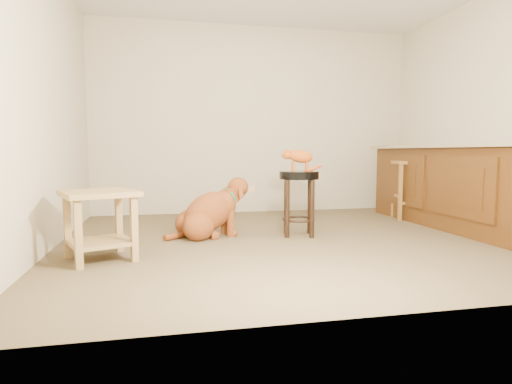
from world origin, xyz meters
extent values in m
cube|color=brown|center=(0.00, 0.00, 0.00)|extent=(4.50, 4.00, 0.01)
cube|color=beige|center=(0.00, 2.00, 1.30)|extent=(4.50, 0.04, 2.60)
cube|color=beige|center=(0.00, -2.00, 1.30)|extent=(4.50, 0.04, 2.60)
cube|color=beige|center=(-2.25, 0.00, 1.30)|extent=(0.04, 4.00, 2.60)
cube|color=beige|center=(2.25, 0.00, 1.30)|extent=(0.04, 4.00, 2.60)
cube|color=#502D0E|center=(1.95, 0.30, 0.45)|extent=(0.60, 2.50, 0.90)
cube|color=gray|center=(1.92, 0.30, 0.92)|extent=(0.70, 2.56, 0.04)
cube|color=black|center=(1.99, 0.30, 0.05)|extent=(0.52, 2.50, 0.10)
cube|color=#502D0E|center=(1.64, -0.25, 0.50)|extent=(0.02, 0.90, 0.62)
cube|color=#502D0E|center=(1.64, 0.85, 0.50)|extent=(0.02, 0.90, 0.62)
cube|color=#41240B|center=(1.63, -0.25, 0.50)|extent=(0.02, 0.60, 0.40)
cube|color=#41240B|center=(1.63, 0.85, 0.50)|extent=(0.02, 0.60, 0.40)
cylinder|color=black|center=(0.21, 0.26, 0.29)|extent=(0.05, 0.05, 0.58)
cylinder|color=black|center=(-0.03, 0.32, 0.29)|extent=(0.05, 0.05, 0.58)
cylinder|color=black|center=(0.15, 0.02, 0.29)|extent=(0.05, 0.05, 0.58)
cylinder|color=black|center=(-0.09, 0.08, 0.29)|extent=(0.05, 0.05, 0.58)
torus|color=black|center=(0.06, 0.17, 0.17)|extent=(0.41, 0.41, 0.03)
cylinder|color=black|center=(0.06, 0.17, 0.62)|extent=(0.40, 0.40, 0.08)
cube|color=brown|center=(1.97, 1.01, 0.35)|extent=(0.06, 0.06, 0.70)
cube|color=brown|center=(1.66, 1.10, 0.35)|extent=(0.06, 0.06, 0.70)
cube|color=brown|center=(1.88, 0.70, 0.35)|extent=(0.06, 0.06, 0.70)
cube|color=brown|center=(1.57, 0.79, 0.35)|extent=(0.06, 0.06, 0.70)
cube|color=brown|center=(1.77, 0.90, 0.72)|extent=(0.50, 0.50, 0.04)
cube|color=#9A7A47|center=(-1.66, -0.20, 0.26)|extent=(0.07, 0.07, 0.51)
cube|color=#9A7A47|center=(-2.04, -0.35, 0.26)|extent=(0.07, 0.07, 0.51)
cube|color=#9A7A47|center=(-1.51, -0.58, 0.26)|extent=(0.07, 0.07, 0.51)
cube|color=#9A7A47|center=(-1.89, -0.73, 0.26)|extent=(0.07, 0.07, 0.51)
cube|color=#9A7A47|center=(-1.78, -0.46, 0.53)|extent=(0.69, 0.69, 0.04)
cube|color=#9A7A47|center=(-1.78, -0.46, 0.14)|extent=(0.58, 0.58, 0.03)
ellipsoid|color=brown|center=(-1.02, 0.35, 0.13)|extent=(0.37, 0.33, 0.28)
ellipsoid|color=brown|center=(-0.96, 0.13, 0.13)|extent=(0.37, 0.33, 0.28)
cylinder|color=brown|center=(-0.88, 0.41, 0.04)|extent=(0.09, 0.10, 0.09)
cylinder|color=brown|center=(-0.81, 0.15, 0.04)|extent=(0.09, 0.10, 0.09)
ellipsoid|color=brown|center=(-0.85, 0.28, 0.25)|extent=(0.71, 0.50, 0.58)
ellipsoid|color=brown|center=(-0.68, 0.33, 0.32)|extent=(0.30, 0.32, 0.29)
cylinder|color=brown|center=(-0.67, 0.41, 0.17)|extent=(0.09, 0.09, 0.34)
cylinder|color=brown|center=(-0.63, 0.26, 0.17)|extent=(0.09, 0.09, 0.34)
sphere|color=brown|center=(-0.65, 0.42, 0.02)|extent=(0.09, 0.09, 0.09)
sphere|color=brown|center=(-0.60, 0.27, 0.02)|extent=(0.09, 0.09, 0.09)
cylinder|color=brown|center=(-0.62, 0.35, 0.41)|extent=(0.24, 0.20, 0.21)
ellipsoid|color=brown|center=(-0.53, 0.37, 0.49)|extent=(0.26, 0.25, 0.20)
cube|color=#92745B|center=(-0.42, 0.40, 0.47)|extent=(0.16, 0.11, 0.09)
sphere|color=black|center=(-0.35, 0.42, 0.48)|extent=(0.05, 0.05, 0.05)
cube|color=brown|center=(-0.57, 0.46, 0.46)|extent=(0.06, 0.06, 0.15)
cube|color=brown|center=(-0.52, 0.28, 0.46)|extent=(0.06, 0.06, 0.15)
torus|color=#0D6A4E|center=(-0.62, 0.35, 0.40)|extent=(0.16, 0.22, 0.18)
cylinder|color=#D8BF4C|center=(-0.57, 0.36, 0.34)|extent=(0.02, 0.04, 0.04)
cylinder|color=brown|center=(-1.18, 0.24, 0.03)|extent=(0.25, 0.21, 0.06)
ellipsoid|color=#9C410F|center=(0.08, 0.17, 0.81)|extent=(0.28, 0.18, 0.16)
cylinder|color=#9C410F|center=(0.01, 0.22, 0.71)|extent=(0.03, 0.03, 0.10)
sphere|color=#9C410F|center=(0.01, 0.22, 0.67)|extent=(0.03, 0.03, 0.03)
cylinder|color=#9C410F|center=(-0.01, 0.15, 0.71)|extent=(0.03, 0.03, 0.10)
sphere|color=#9C410F|center=(-0.01, 0.15, 0.67)|extent=(0.03, 0.03, 0.03)
cylinder|color=#9C410F|center=(0.15, 0.19, 0.71)|extent=(0.03, 0.03, 0.10)
sphere|color=#9C410F|center=(0.15, 0.19, 0.67)|extent=(0.03, 0.03, 0.03)
cylinder|color=#9C410F|center=(0.13, 0.12, 0.71)|extent=(0.03, 0.03, 0.10)
sphere|color=#9C410F|center=(0.13, 0.12, 0.67)|extent=(0.03, 0.03, 0.03)
sphere|color=#9C410F|center=(-0.06, 0.20, 0.82)|extent=(0.09, 0.09, 0.09)
sphere|color=#9C410F|center=(-0.09, 0.21, 0.82)|extent=(0.04, 0.04, 0.04)
sphere|color=brown|center=(-0.11, 0.21, 0.82)|extent=(0.01, 0.01, 0.01)
cone|color=#9C410F|center=(-0.04, 0.23, 0.88)|extent=(0.05, 0.05, 0.05)
cone|color=#C66B60|center=(-0.04, 0.23, 0.87)|extent=(0.03, 0.03, 0.03)
cone|color=#9C410F|center=(-0.05, 0.17, 0.88)|extent=(0.05, 0.05, 0.05)
cone|color=#C66B60|center=(-0.06, 0.17, 0.87)|extent=(0.03, 0.03, 0.03)
cylinder|color=#9C410F|center=(0.21, 0.17, 0.68)|extent=(0.20, 0.06, 0.09)
camera|label=1|loc=(-1.27, -3.97, 0.85)|focal=30.00mm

